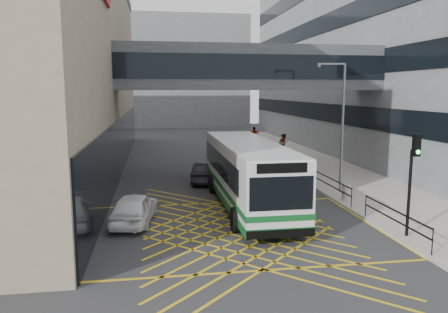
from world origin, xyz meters
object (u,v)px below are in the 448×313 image
pedestrian_a (282,145)px  bus (247,172)px  car_silver (235,147)px  traffic_light (413,170)px  street_lamp (340,120)px  pedestrian_c (254,136)px  pedestrian_b (285,142)px  car_white (134,208)px  litter_bin (346,193)px  car_dark (206,172)px

pedestrian_a → bus: bearing=42.4°
car_silver → traffic_light: bearing=116.3°
street_lamp → pedestrian_c: 23.05m
car_silver → pedestrian_b: bearing=-147.7°
car_white → pedestrian_b: pedestrian_b is taller
car_silver → street_lamp: size_ratio=0.65×
car_silver → traffic_light: size_ratio=1.15×
bus → car_silver: bearing=81.2°
traffic_light → street_lamp: 8.07m
car_silver → pedestrian_c: pedestrian_c is taller
pedestrian_a → pedestrian_c: size_ratio=1.04×
litter_bin → pedestrian_b: 19.98m
bus → pedestrian_a: bearing=67.1°
car_silver → car_dark: bearing=91.4°
car_white → traffic_light: bearing=169.0°
bus → litter_bin: bearing=-3.5°
bus → pedestrian_b: bearing=67.6°
street_lamp → pedestrian_a: (0.87, 14.03, -3.19)m
car_dark → car_silver: bearing=-94.1°
bus → pedestrian_a: 17.14m
car_silver → car_white: bearing=87.9°
litter_bin → car_white: bearing=-170.9°
car_silver → pedestrian_c: bearing=-97.7°
traffic_light → pedestrian_b: bearing=75.8°
pedestrian_b → pedestrian_a: bearing=-145.2°
traffic_light → car_white: bearing=151.1°
car_white → car_dark: bearing=-107.6°
street_lamp → pedestrian_a: bearing=97.0°
car_silver → street_lamp: 17.28m
car_white → car_dark: (4.27, 8.34, -0.04)m
car_silver → litter_bin: (2.57, -18.71, -0.16)m
car_white → pedestrian_c: pedestrian_c is taller
car_silver → pedestrian_b: 5.29m
litter_bin → pedestrian_b: (2.61, 19.80, 0.38)m
pedestrian_b → pedestrian_c: 5.43m
car_dark → street_lamp: bearing=162.4°
traffic_light → pedestrian_a: traffic_light is taller
pedestrian_a → litter_bin: bearing=60.6°
pedestrian_b → bus: bearing=-147.5°
bus → traffic_light: traffic_light is taller
pedestrian_b → litter_bin: bearing=-132.8°
traffic_light → street_lamp: street_lamp is taller
bus → litter_bin: (5.35, -0.30, -1.23)m
street_lamp → pedestrian_b: (2.22, 17.73, -3.38)m
car_silver → pedestrian_c: (3.29, 6.18, 0.37)m
car_white → litter_bin: bearing=-161.5°
street_lamp → litter_bin: (-0.39, -2.07, -3.76)m
pedestrian_c → bus: bearing=77.0°
pedestrian_b → car_dark: bearing=-160.5°
bus → car_white: bearing=-160.2°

